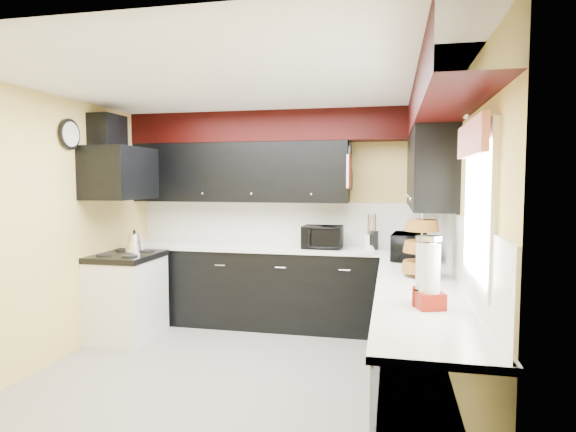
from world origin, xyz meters
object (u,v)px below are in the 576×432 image
(utensil_crock, at_px, (372,242))
(knife_block, at_px, (374,241))
(toaster_oven, at_px, (322,237))
(microwave, at_px, (409,247))
(kettle, at_px, (135,243))

(utensil_crock, distance_m, knife_block, 0.04)
(toaster_oven, bearing_deg, microwave, -30.06)
(utensil_crock, bearing_deg, kettle, -167.47)
(toaster_oven, distance_m, microwave, 1.11)
(utensil_crock, bearing_deg, knife_block, -40.67)
(microwave, bearing_deg, utensil_crock, 37.48)
(toaster_oven, distance_m, knife_block, 0.58)
(utensil_crock, height_order, knife_block, knife_block)
(microwave, bearing_deg, knife_block, 36.50)
(knife_block, xyz_separation_m, kettle, (-2.60, -0.55, -0.02))
(kettle, bearing_deg, utensil_crock, 12.53)
(microwave, xyz_separation_m, kettle, (-2.96, 0.07, -0.05))
(knife_block, bearing_deg, microwave, -55.92)
(toaster_oven, height_order, kettle, toaster_oven)
(microwave, distance_m, kettle, 2.96)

